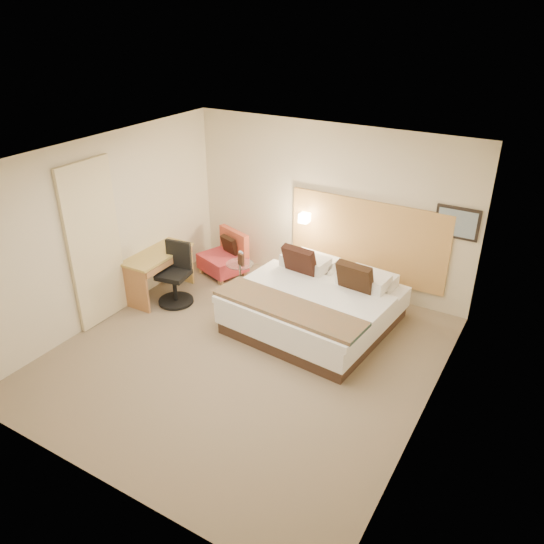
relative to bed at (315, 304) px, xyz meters
The scene contains 20 objects.
floor 1.33m from the bed, 110.90° to the right, with size 4.80×5.00×0.02m, color #7C6A53.
ceiling 2.69m from the bed, 110.90° to the right, with size 4.80×5.00×0.02m, color white.
wall_back 1.72m from the bed, 109.16° to the left, with size 4.80×0.02×2.70m, color beige.
wall_front 3.87m from the bed, 97.02° to the right, with size 4.80×0.02×2.70m, color beige.
wall_left 3.27m from the bed, 157.36° to the right, with size 0.02×5.00×2.70m, color beige.
wall_right 2.50m from the bed, 31.47° to the right, with size 0.02×5.00×2.70m, color beige.
headboard_panel 1.43m from the bed, 79.19° to the left, with size 2.60×0.04×1.30m, color tan.
art_frame 2.33m from the bed, 39.40° to the left, with size 0.62×0.03×0.47m, color black.
art_canvas 2.32m from the bed, 38.96° to the left, with size 0.54×0.01×0.39m, color gray.
lamp_arm 1.67m from the bed, 123.38° to the left, with size 0.02×0.02×0.12m, color silver.
lamp_shade 1.63m from the bed, 124.71° to the left, with size 0.15×0.15×0.15m, color #FFEDC6.
curtain 3.29m from the bed, 152.83° to the right, with size 0.06×0.90×2.42m, color beige.
bottle_a 1.62m from the bed, 166.44° to the left, with size 0.05×0.05×0.18m, color #92CCE2.
bottle_b 1.58m from the bed, 166.89° to the left, with size 0.05×0.05×0.18m, color #778AB9.
menu_folder 1.52m from the bed, 169.74° to the left, with size 0.12×0.05×0.20m, color #3B2318.
bed is the anchor object (origin of this frame).
lounge_chair 2.23m from the bed, 161.18° to the left, with size 0.89×0.84×0.76m.
side_table 1.56m from the bed, 168.65° to the left, with size 0.57×0.57×0.50m.
desk 2.62m from the bed, behind, with size 0.57×1.20×0.75m.
desk_chair 2.26m from the bed, 167.31° to the right, with size 0.64×0.64×0.98m.
Camera 1 is at (3.30, -4.90, 4.29)m, focal length 35.00 mm.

